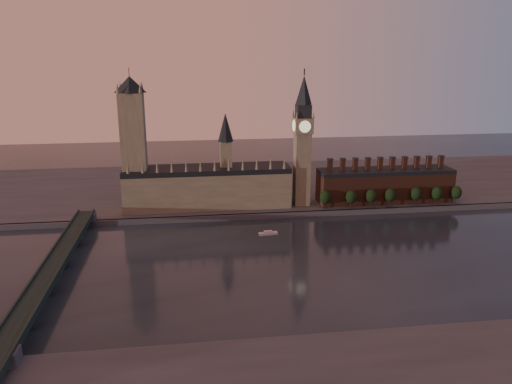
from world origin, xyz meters
TOP-DOWN VIEW (x-y plane):
  - ground at (0.00, 0.00)m, footprint 900.00×900.00m
  - north_bank at (0.00, 178.04)m, footprint 900.00×182.00m
  - palace_of_westminster at (-64.41, 114.91)m, footprint 130.00×30.30m
  - victoria_tower at (-120.00, 115.00)m, footprint 24.00×24.00m
  - big_ben at (10.00, 110.00)m, footprint 15.00×15.00m
  - chimney_block at (80.00, 110.00)m, footprint 110.00×25.00m
  - embankment_tree_0 at (25.87, 95.33)m, footprint 8.60×8.60m
  - embankment_tree_1 at (46.30, 93.63)m, footprint 8.60×8.60m
  - embankment_tree_2 at (62.69, 93.85)m, footprint 8.60×8.60m
  - embankment_tree_3 at (78.27, 93.52)m, footprint 8.60×8.60m
  - embankment_tree_4 at (100.57, 94.91)m, footprint 8.60×8.60m
  - embankment_tree_5 at (117.96, 94.22)m, footprint 8.60×8.60m
  - embankment_tree_6 at (134.53, 94.06)m, footprint 8.60×8.60m
  - westminster_bridge at (-155.00, -2.70)m, footprint 14.00×200.00m
  - river_boat at (-25.82, 54.97)m, footprint 13.70×5.25m

SIDE VIEW (x-z plane):
  - ground at x=0.00m, z-range 0.00..0.00m
  - river_boat at x=-25.82m, z-range -0.31..2.36m
  - north_bank at x=0.00m, z-range 0.00..4.00m
  - westminster_bridge at x=-155.00m, z-range 1.66..13.21m
  - embankment_tree_0 at x=25.87m, z-range 6.03..20.91m
  - embankment_tree_1 at x=46.30m, z-range 6.03..20.91m
  - embankment_tree_2 at x=62.69m, z-range 6.03..20.91m
  - embankment_tree_3 at x=78.27m, z-range 6.03..20.91m
  - embankment_tree_4 at x=100.57m, z-range 6.03..20.91m
  - embankment_tree_5 at x=117.96m, z-range 6.03..20.91m
  - embankment_tree_6 at x=134.53m, z-range 6.03..20.91m
  - chimney_block at x=80.00m, z-range -0.68..36.32m
  - palace_of_westminster at x=-64.41m, z-range -15.37..58.63m
  - big_ben at x=10.00m, z-range 3.33..110.33m
  - victoria_tower at x=-120.00m, z-range 5.09..113.09m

